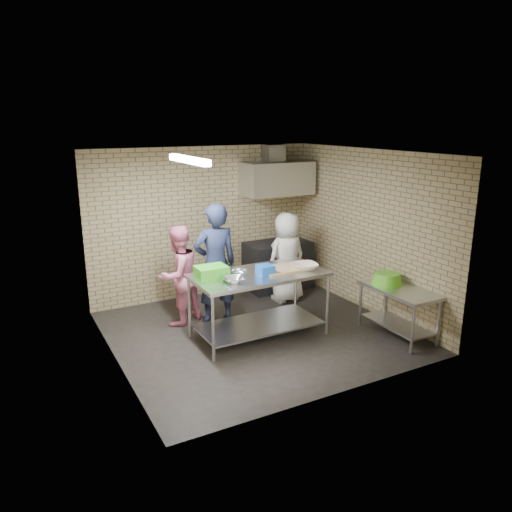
# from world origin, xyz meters

# --- Properties ---
(floor) EXTENTS (4.20, 4.20, 0.00)m
(floor) POSITION_xyz_m (0.00, 0.00, 0.00)
(floor) COLOR black
(floor) RESTS_ON ground
(ceiling) EXTENTS (4.20, 4.20, 0.00)m
(ceiling) POSITION_xyz_m (0.00, 0.00, 2.70)
(ceiling) COLOR black
(ceiling) RESTS_ON ground
(back_wall) EXTENTS (4.20, 0.06, 2.70)m
(back_wall) POSITION_xyz_m (0.00, 2.00, 1.35)
(back_wall) COLOR tan
(back_wall) RESTS_ON ground
(front_wall) EXTENTS (4.20, 0.06, 2.70)m
(front_wall) POSITION_xyz_m (0.00, -2.00, 1.35)
(front_wall) COLOR tan
(front_wall) RESTS_ON ground
(left_wall) EXTENTS (0.06, 4.00, 2.70)m
(left_wall) POSITION_xyz_m (-2.10, 0.00, 1.35)
(left_wall) COLOR tan
(left_wall) RESTS_ON ground
(right_wall) EXTENTS (0.06, 4.00, 2.70)m
(right_wall) POSITION_xyz_m (2.10, 0.00, 1.35)
(right_wall) COLOR tan
(right_wall) RESTS_ON ground
(prep_table) EXTENTS (1.96, 0.98, 0.98)m
(prep_table) POSITION_xyz_m (-0.02, -0.12, 0.49)
(prep_table) COLOR #B7BABF
(prep_table) RESTS_ON floor
(side_counter) EXTENTS (0.60, 1.20, 0.75)m
(side_counter) POSITION_xyz_m (1.80, -1.10, 0.38)
(side_counter) COLOR silver
(side_counter) RESTS_ON floor
(stove) EXTENTS (1.20, 0.70, 0.90)m
(stove) POSITION_xyz_m (1.35, 1.65, 0.45)
(stove) COLOR black
(stove) RESTS_ON floor
(range_hood) EXTENTS (1.30, 0.60, 0.60)m
(range_hood) POSITION_xyz_m (1.35, 1.70, 2.10)
(range_hood) COLOR silver
(range_hood) RESTS_ON back_wall
(hood_duct) EXTENTS (0.35, 0.30, 0.30)m
(hood_duct) POSITION_xyz_m (1.35, 1.85, 2.55)
(hood_duct) COLOR #A5A8AD
(hood_duct) RESTS_ON back_wall
(wall_shelf) EXTENTS (0.80, 0.20, 0.04)m
(wall_shelf) POSITION_xyz_m (1.65, 1.89, 1.92)
(wall_shelf) COLOR #3F2B19
(wall_shelf) RESTS_ON back_wall
(fluorescent_fixture) EXTENTS (0.10, 1.25, 0.08)m
(fluorescent_fixture) POSITION_xyz_m (-1.00, 0.00, 2.64)
(fluorescent_fixture) COLOR white
(fluorescent_fixture) RESTS_ON ceiling
(green_crate) EXTENTS (0.44, 0.33, 0.17)m
(green_crate) POSITION_xyz_m (-0.72, 0.00, 1.07)
(green_crate) COLOR green
(green_crate) RESTS_ON prep_table
(blue_tub) EXTENTS (0.22, 0.22, 0.14)m
(blue_tub) POSITION_xyz_m (0.03, -0.22, 1.05)
(blue_tub) COLOR blue
(blue_tub) RESTS_ON prep_table
(cutting_board) EXTENTS (0.60, 0.46, 0.03)m
(cutting_board) POSITION_xyz_m (0.33, -0.14, 1.00)
(cutting_board) COLOR tan
(cutting_board) RESTS_ON prep_table
(mixing_bowl_a) EXTENTS (0.36, 0.36, 0.08)m
(mixing_bowl_a) POSITION_xyz_m (-0.52, -0.32, 1.02)
(mixing_bowl_a) COLOR #BABCC2
(mixing_bowl_a) RESTS_ON prep_table
(mixing_bowl_b) EXTENTS (0.27, 0.27, 0.07)m
(mixing_bowl_b) POSITION_xyz_m (-0.32, -0.07, 1.02)
(mixing_bowl_b) COLOR silver
(mixing_bowl_b) RESTS_ON prep_table
(ceramic_bowl) EXTENTS (0.44, 0.44, 0.09)m
(ceramic_bowl) POSITION_xyz_m (0.68, -0.27, 1.03)
(ceramic_bowl) COLOR beige
(ceramic_bowl) RESTS_ON prep_table
(green_basin) EXTENTS (0.46, 0.46, 0.17)m
(green_basin) POSITION_xyz_m (1.78, -0.85, 0.83)
(green_basin) COLOR #59C626
(green_basin) RESTS_ON side_counter
(bottle_red) EXTENTS (0.07, 0.07, 0.18)m
(bottle_red) POSITION_xyz_m (1.40, 1.89, 2.03)
(bottle_red) COLOR #B22619
(bottle_red) RESTS_ON wall_shelf
(bottle_green) EXTENTS (0.06, 0.06, 0.15)m
(bottle_green) POSITION_xyz_m (1.80, 1.89, 2.02)
(bottle_green) COLOR green
(bottle_green) RESTS_ON wall_shelf
(man_navy) EXTENTS (0.74, 0.52, 1.92)m
(man_navy) POSITION_xyz_m (-0.36, 0.70, 0.96)
(man_navy) COLOR #141A32
(man_navy) RESTS_ON floor
(woman_pink) EXTENTS (0.95, 0.87, 1.58)m
(woman_pink) POSITION_xyz_m (-0.90, 0.92, 0.79)
(woman_pink) COLOR pink
(woman_pink) RESTS_ON floor
(woman_white) EXTENTS (0.83, 0.59, 1.60)m
(woman_white) POSITION_xyz_m (1.13, 0.98, 0.80)
(woman_white) COLOR white
(woman_white) RESTS_ON floor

